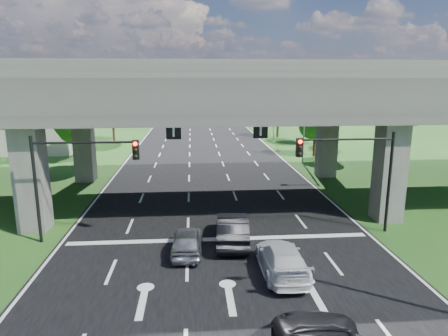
{
  "coord_description": "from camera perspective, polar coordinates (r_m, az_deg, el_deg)",
  "views": [
    {
      "loc": [
        -1.45,
        -17.72,
        8.93
      ],
      "look_at": [
        0.7,
        8.97,
        2.95
      ],
      "focal_mm": 32.0,
      "sensor_mm": 36.0,
      "label": 1
    }
  ],
  "objects": [
    {
      "name": "car_white",
      "position": [
        19.28,
        8.29,
        -12.72
      ],
      "size": [
        2.01,
        4.84,
        1.4
      ],
      "primitive_type": "imported",
      "rotation": [
        0.0,
        0.0,
        3.13
      ],
      "color": "silver",
      "rests_on": "road"
    },
    {
      "name": "tree_left_far",
      "position": [
        60.94,
        -15.65,
        8.56
      ],
      "size": [
        4.8,
        4.8,
        8.32
      ],
      "color": "black",
      "rests_on": "ground"
    },
    {
      "name": "tree_left_near",
      "position": [
        45.66,
        -20.62,
        6.62
      ],
      "size": [
        4.5,
        4.5,
        7.8
      ],
      "color": "black",
      "rests_on": "ground"
    },
    {
      "name": "tree_left_mid",
      "position": [
        54.21,
        -21.35,
        6.69
      ],
      "size": [
        3.91,
        3.9,
        6.76
      ],
      "color": "black",
      "rests_on": "ground"
    },
    {
      "name": "ground",
      "position": [
        19.9,
        0.07,
        -14.08
      ],
      "size": [
        160.0,
        160.0,
        0.0
      ],
      "primitive_type": "plane",
      "color": "#1B4716",
      "rests_on": "ground"
    },
    {
      "name": "overpass",
      "position": [
        29.77,
        -1.84,
        10.63
      ],
      "size": [
        80.0,
        15.0,
        10.0
      ],
      "color": "#3A3735",
      "rests_on": "ground"
    },
    {
      "name": "car_dark",
      "position": [
        22.35,
        1.24,
        -8.66
      ],
      "size": [
        2.13,
        5.01,
        1.61
      ],
      "primitive_type": "imported",
      "rotation": [
        0.0,
        0.0,
        3.05
      ],
      "color": "black",
      "rests_on": "road"
    },
    {
      "name": "car_silver",
      "position": [
        21.2,
        -5.27,
        -10.32
      ],
      "size": [
        1.74,
        3.98,
        1.34
      ],
      "primitive_type": "imported",
      "rotation": [
        0.0,
        0.0,
        3.1
      ],
      "color": "#999BA0",
      "rests_on": "road"
    },
    {
      "name": "signal_right",
      "position": [
        24.04,
        18.2,
        0.57
      ],
      "size": [
        5.76,
        0.54,
        6.0
      ],
      "color": "black",
      "rests_on": "ground"
    },
    {
      "name": "signal_left",
      "position": [
        23.07,
        -20.53,
        -0.09
      ],
      "size": [
        5.76,
        0.54,
        6.0
      ],
      "color": "black",
      "rests_on": "ground"
    },
    {
      "name": "tree_right_far",
      "position": [
        63.32,
        7.81,
        8.75
      ],
      "size": [
        4.5,
        4.5,
        7.8
      ],
      "color": "black",
      "rests_on": "ground"
    },
    {
      "name": "streetlight_beyond",
      "position": [
        58.95,
        6.8,
        9.5
      ],
      "size": [
        3.38,
        0.25,
        10.0
      ],
      "color": "gray",
      "rests_on": "ground"
    },
    {
      "name": "tree_right_near",
      "position": [
        48.17,
        13.03,
        6.98
      ],
      "size": [
        4.2,
        4.2,
        7.28
      ],
      "color": "black",
      "rests_on": "ground"
    },
    {
      "name": "road",
      "position": [
        29.16,
        -1.53,
        -5.23
      ],
      "size": [
        18.0,
        120.0,
        0.03
      ],
      "primitive_type": "cube",
      "color": "black",
      "rests_on": "ground"
    },
    {
      "name": "tree_right_mid",
      "position": [
        56.7,
        13.5,
        7.43
      ],
      "size": [
        3.91,
        3.9,
        6.76
      ],
      "color": "black",
      "rests_on": "ground"
    },
    {
      "name": "streetlight_far",
      "position": [
        43.4,
        10.96,
        8.28
      ],
      "size": [
        3.38,
        0.25,
        10.0
      ],
      "color": "gray",
      "rests_on": "ground"
    }
  ]
}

